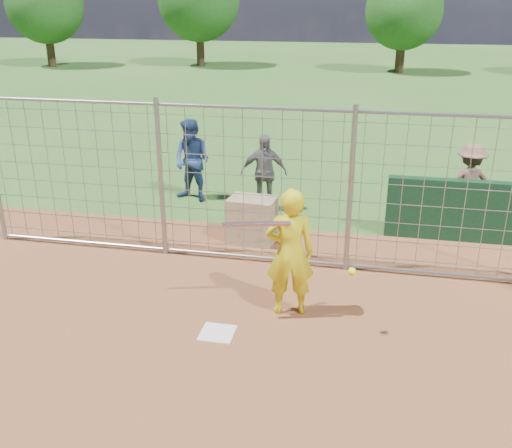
% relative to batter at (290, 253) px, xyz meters
% --- Properties ---
extents(ground, '(100.00, 100.00, 0.00)m').
position_rel_batter_xyz_m(ground, '(-0.81, -0.53, -0.89)').
color(ground, '#2D591E').
rests_on(ground, ground).
extents(home_plate, '(0.43, 0.43, 0.02)m').
position_rel_batter_xyz_m(home_plate, '(-0.81, -0.73, -0.88)').
color(home_plate, silver).
rests_on(home_plate, ground).
extents(dugout_wall, '(2.60, 0.20, 1.10)m').
position_rel_batter_xyz_m(dugout_wall, '(2.59, 3.07, -0.34)').
color(dugout_wall, '#11381E').
rests_on(dugout_wall, ground).
extents(batter, '(0.73, 0.56, 1.78)m').
position_rel_batter_xyz_m(batter, '(0.00, 0.00, 0.00)').
color(batter, '#D4C712').
rests_on(batter, ground).
extents(bystander_a, '(0.99, 0.87, 1.72)m').
position_rel_batter_xyz_m(bystander_a, '(-2.67, 4.19, -0.03)').
color(bystander_a, navy).
rests_on(bystander_a, ground).
extents(bystander_b, '(0.97, 0.54, 1.56)m').
position_rel_batter_xyz_m(bystander_b, '(-1.10, 3.90, -0.11)').
color(bystander_b, '#5C5D61').
rests_on(bystander_b, ground).
extents(bystander_c, '(1.02, 0.64, 1.52)m').
position_rel_batter_xyz_m(bystander_c, '(2.80, 4.03, -0.13)').
color(bystander_c, brown).
rests_on(bystander_c, ground).
extents(equipment_bin, '(0.85, 0.62, 0.80)m').
position_rel_batter_xyz_m(equipment_bin, '(-0.99, 2.28, -0.49)').
color(equipment_bin, tan).
rests_on(equipment_bin, ground).
extents(equipment_in_play, '(1.69, 0.33, 0.56)m').
position_rel_batter_xyz_m(equipment_in_play, '(-0.09, -0.32, 0.37)').
color(equipment_in_play, silver).
rests_on(equipment_in_play, ground).
extents(backstop_fence, '(9.08, 0.08, 2.60)m').
position_rel_batter_xyz_m(backstop_fence, '(-0.81, 1.47, 0.37)').
color(backstop_fence, gray).
rests_on(backstop_fence, ground).
extents(tree_line, '(44.66, 6.72, 6.48)m').
position_rel_batter_xyz_m(tree_line, '(2.32, 27.60, 2.82)').
color(tree_line, '#3F2B19').
rests_on(tree_line, ground).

